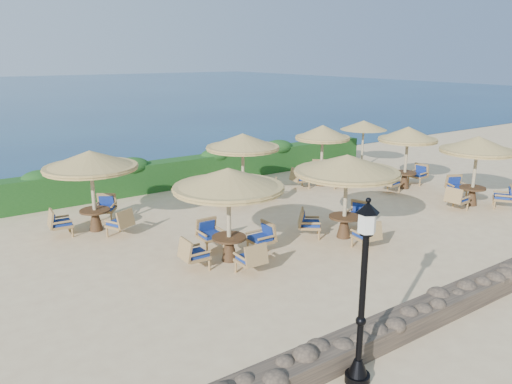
# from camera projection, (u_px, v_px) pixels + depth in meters

# --- Properties ---
(ground) EXTENTS (120.00, 120.00, 0.00)m
(ground) POSITION_uv_depth(u_px,v_px,m) (311.00, 225.00, 16.80)
(ground) COLOR beige
(ground) RESTS_ON ground
(hedge) EXTENTS (18.00, 0.90, 1.20)m
(hedge) POSITION_uv_depth(u_px,v_px,m) (206.00, 169.00, 22.35)
(hedge) COLOR #144014
(hedge) RESTS_ON ground
(stone_wall) EXTENTS (15.00, 0.65, 0.44)m
(stone_wall) POSITION_uv_depth(u_px,v_px,m) (483.00, 288.00, 11.83)
(stone_wall) COLOR brown
(stone_wall) RESTS_ON ground
(lamp_post) EXTENTS (0.44, 0.44, 3.31)m
(lamp_post) POSITION_uv_depth(u_px,v_px,m) (362.00, 302.00, 8.37)
(lamp_post) COLOR black
(lamp_post) RESTS_ON ground
(extra_parasol) EXTENTS (2.30, 2.30, 2.41)m
(extra_parasol) POSITION_uv_depth(u_px,v_px,m) (364.00, 125.00, 24.62)
(extra_parasol) COLOR tan
(extra_parasol) RESTS_ON ground
(cafe_set_0) EXTENTS (3.05, 3.05, 2.65)m
(cafe_set_0) POSITION_uv_depth(u_px,v_px,m) (228.00, 196.00, 13.45)
(cafe_set_0) COLOR tan
(cafe_set_0) RESTS_ON ground
(cafe_set_1) EXTENTS (3.24, 3.24, 2.65)m
(cafe_set_1) POSITION_uv_depth(u_px,v_px,m) (346.00, 176.00, 15.16)
(cafe_set_1) COLOR tan
(cafe_set_1) RESTS_ON ground
(cafe_set_2) EXTENTS (2.78, 2.78, 2.65)m
(cafe_set_2) POSITION_uv_depth(u_px,v_px,m) (476.00, 156.00, 18.54)
(cafe_set_2) COLOR tan
(cafe_set_2) RESTS_ON ground
(cafe_set_3) EXTENTS (2.97, 2.97, 2.65)m
(cafe_set_3) POSITION_uv_depth(u_px,v_px,m) (91.00, 172.00, 15.80)
(cafe_set_3) COLOR tan
(cafe_set_3) RESTS_ON ground
(cafe_set_4) EXTENTS (2.85, 2.85, 2.65)m
(cafe_set_4) POSITION_uv_depth(u_px,v_px,m) (243.00, 152.00, 19.16)
(cafe_set_4) COLOR tan
(cafe_set_4) RESTS_ON ground
(cafe_set_5) EXTENTS (2.61, 2.75, 2.65)m
(cafe_set_5) POSITION_uv_depth(u_px,v_px,m) (322.00, 145.00, 21.42)
(cafe_set_5) COLOR tan
(cafe_set_5) RESTS_ON ground
(cafe_set_6) EXTENTS (2.86, 2.46, 2.65)m
(cafe_set_6) POSITION_uv_depth(u_px,v_px,m) (407.00, 144.00, 20.92)
(cafe_set_6) COLOR tan
(cafe_set_6) RESTS_ON ground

